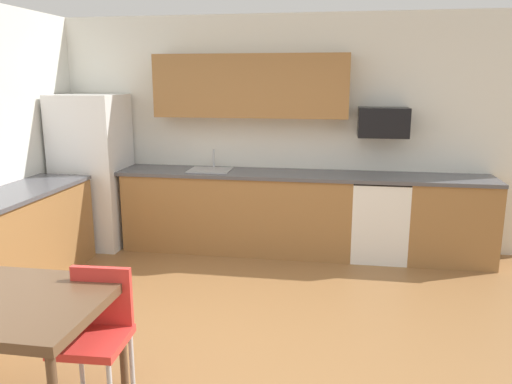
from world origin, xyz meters
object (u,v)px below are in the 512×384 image
Objects in this scene: refrigerator at (93,171)px; chair_near_table at (96,327)px; oven_range at (379,218)px; microwave at (383,122)px.

refrigerator reaches higher than chair_near_table.
chair_near_table is at bearing -63.00° from refrigerator.
refrigerator is 3.39m from oven_range.
microwave is (0.00, 0.10, 1.06)m from oven_range.
refrigerator is 3.34× the size of microwave.
chair_near_table is (1.48, -2.90, -0.40)m from refrigerator.
refrigerator is at bearing 117.00° from chair_near_table.
oven_range is 3.52m from chair_near_table.
microwave is at bearing 3.07° from refrigerator.
microwave reaches higher than chair_near_table.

